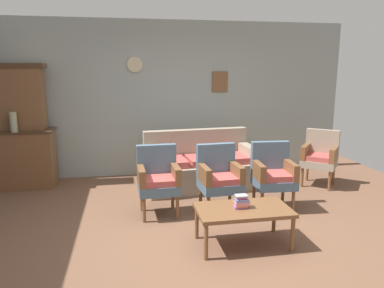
% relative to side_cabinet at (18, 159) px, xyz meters
% --- Properties ---
extents(ground_plane, '(7.68, 7.68, 0.00)m').
position_rel_side_cabinet_xyz_m(ground_plane, '(2.50, -2.25, -0.47)').
color(ground_plane, brown).
extents(wall_back_with_decor, '(6.40, 0.09, 2.70)m').
position_rel_side_cabinet_xyz_m(wall_back_with_decor, '(2.50, 0.38, 0.89)').
color(wall_back_with_decor, '#939E99').
rests_on(wall_back_with_decor, ground).
extents(side_cabinet, '(1.16, 0.55, 0.93)m').
position_rel_side_cabinet_xyz_m(side_cabinet, '(0.00, 0.00, 0.00)').
color(side_cabinet, brown).
rests_on(side_cabinet, ground).
extents(cabinet_upper_hutch, '(0.99, 0.38, 1.03)m').
position_rel_side_cabinet_xyz_m(cabinet_upper_hutch, '(0.00, 0.08, 0.98)').
color(cabinet_upper_hutch, brown).
rests_on(cabinet_upper_hutch, side_cabinet).
extents(vase_on_cabinet, '(0.11, 0.11, 0.31)m').
position_rel_side_cabinet_xyz_m(vase_on_cabinet, '(0.04, -0.19, 0.62)').
color(vase_on_cabinet, '#9DA17F').
rests_on(vase_on_cabinet, side_cabinet).
extents(floral_couch, '(1.79, 0.93, 0.90)m').
position_rel_side_cabinet_xyz_m(floral_couch, '(2.87, -0.54, -0.14)').
color(floral_couch, gray).
rests_on(floral_couch, ground).
extents(armchair_row_middle, '(0.54, 0.51, 0.90)m').
position_rel_side_cabinet_xyz_m(armchair_row_middle, '(2.10, -1.53, 0.03)').
color(armchair_row_middle, slate).
rests_on(armchair_row_middle, ground).
extents(armchair_near_couch_end, '(0.55, 0.52, 0.90)m').
position_rel_side_cabinet_xyz_m(armchair_near_couch_end, '(2.89, -1.60, 0.03)').
color(armchair_near_couch_end, slate).
rests_on(armchair_near_couch_end, ground).
extents(armchair_near_cabinet, '(0.55, 0.53, 0.90)m').
position_rel_side_cabinet_xyz_m(armchair_near_cabinet, '(3.65, -1.60, 0.03)').
color(armchair_near_cabinet, slate).
rests_on(armchair_near_cabinet, ground).
extents(wingback_chair_by_fireplace, '(0.71, 0.71, 0.90)m').
position_rel_side_cabinet_xyz_m(wingback_chair_by_fireplace, '(4.80, -0.78, 0.03)').
color(wingback_chair_by_fireplace, gray).
rests_on(wingback_chair_by_fireplace, ground).
extents(coffee_table, '(1.00, 0.56, 0.42)m').
position_rel_side_cabinet_xyz_m(coffee_table, '(2.92, -2.56, -0.09)').
color(coffee_table, brown).
rests_on(coffee_table, ground).
extents(book_stack_on_table, '(0.16, 0.11, 0.14)m').
position_rel_side_cabinet_xyz_m(book_stack_on_table, '(2.90, -2.55, 0.02)').
color(book_stack_on_table, '#A268A8').
rests_on(book_stack_on_table, coffee_table).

